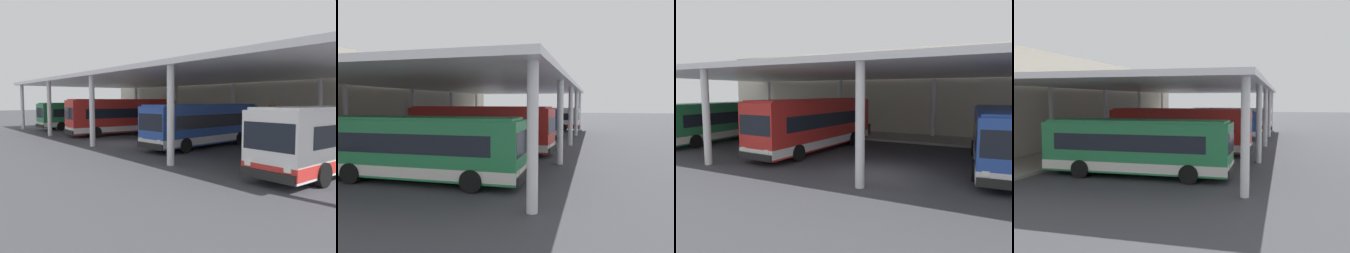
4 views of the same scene
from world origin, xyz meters
TOP-DOWN VIEW (x-y plane):
  - ground_plane at (0.00, 0.00)m, footprint 200.00×200.00m
  - platform_kerb at (0.00, 11.75)m, footprint 42.00×4.50m
  - station_building_facade at (0.00, 15.00)m, footprint 48.00×1.60m
  - canopy_shelter at (0.00, 5.50)m, footprint 40.00×17.00m
  - bus_nearest_bay at (-15.55, 3.73)m, footprint 2.82×10.56m
  - bus_second_bay at (-6.16, 3.93)m, footprint 3.33×11.48m
  - bus_middle_bay at (5.28, 3.93)m, footprint 3.28×10.68m
  - bus_far_bay at (15.27, 2.64)m, footprint 2.79×10.55m
  - bench_waiting at (-9.00, 11.82)m, footprint 1.80×0.45m
  - trash_bin at (-5.41, 11.59)m, footprint 0.52×0.52m
  - banner_sign at (6.45, 10.94)m, footprint 0.70×0.12m

SIDE VIEW (x-z plane):
  - ground_plane at x=0.00m, z-range 0.00..0.00m
  - platform_kerb at x=0.00m, z-range 0.00..0.18m
  - bench_waiting at x=-9.00m, z-range 0.20..1.12m
  - trash_bin at x=-5.41m, z-range 0.19..1.17m
  - bus_nearest_bay at x=-15.55m, z-range 0.07..3.24m
  - bus_middle_bay at x=5.28m, z-range 0.07..3.24m
  - bus_far_bay at x=15.27m, z-range 0.07..3.24m
  - bus_second_bay at x=-6.16m, z-range 0.06..3.63m
  - banner_sign at x=6.45m, z-range 0.38..3.58m
  - station_building_facade at x=0.00m, z-range 0.00..8.12m
  - canopy_shelter at x=0.00m, z-range 2.52..8.07m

